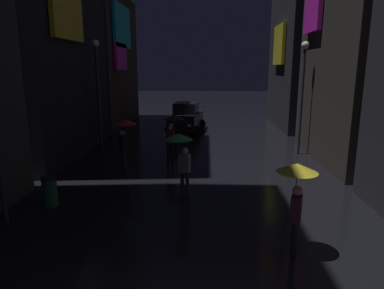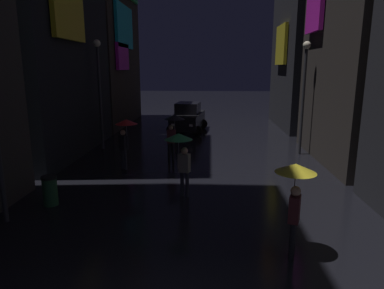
# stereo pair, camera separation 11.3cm
# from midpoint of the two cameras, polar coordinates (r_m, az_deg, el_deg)

# --- Properties ---
(building_left_far) EXTENTS (4.25, 8.89, 16.75)m
(building_left_far) POSITION_cam_midpoint_polar(r_m,az_deg,el_deg) (26.97, -15.36, 21.29)
(building_left_far) COLOR #2D2826
(building_left_far) RESTS_ON ground
(building_right_far) EXTENTS (4.25, 7.73, 15.71)m
(building_right_far) POSITION_cam_midpoint_polar(r_m,az_deg,el_deg) (26.04, 19.73, 20.17)
(building_right_far) COLOR black
(building_right_far) RESTS_ON ground
(pedestrian_foreground_left_red) EXTENTS (0.90, 0.90, 2.12)m
(pedestrian_foreground_left_red) POSITION_cam_midpoint_polar(r_m,az_deg,el_deg) (14.17, -10.82, 2.36)
(pedestrian_foreground_left_red) COLOR #2D2D38
(pedestrian_foreground_left_red) RESTS_ON ground
(pedestrian_midstreet_left_green) EXTENTS (0.90, 0.90, 2.12)m
(pedestrian_midstreet_left_green) POSITION_cam_midpoint_polar(r_m,az_deg,el_deg) (10.92, -1.63, -0.47)
(pedestrian_midstreet_left_green) COLOR #2D2D38
(pedestrian_midstreet_left_green) RESTS_ON ground
(pedestrian_midstreet_centre_black) EXTENTS (0.90, 0.90, 2.12)m
(pedestrian_midstreet_centre_black) POSITION_cam_midpoint_polar(r_m,az_deg,el_deg) (15.25, -2.91, 3.29)
(pedestrian_midstreet_centre_black) COLOR black
(pedestrian_midstreet_centre_black) RESTS_ON ground
(pedestrian_foreground_right_yellow) EXTENTS (0.90, 0.90, 2.12)m
(pedestrian_foreground_right_yellow) POSITION_cam_midpoint_polar(r_m,az_deg,el_deg) (7.84, 17.21, -6.37)
(pedestrian_foreground_right_yellow) COLOR black
(pedestrian_foreground_right_yellow) RESTS_ON ground
(car_distant) EXTENTS (2.57, 4.30, 1.92)m
(car_distant) POSITION_cam_midpoint_polar(r_m,az_deg,el_deg) (22.64, -0.53, 4.49)
(car_distant) COLOR black
(car_distant) RESTS_ON ground
(streetlamp_left_far) EXTENTS (0.36, 0.36, 5.51)m
(streetlamp_left_far) POSITION_cam_midpoint_polar(r_m,az_deg,el_deg) (18.07, -15.04, 10.01)
(streetlamp_left_far) COLOR #2D2D33
(streetlamp_left_far) RESTS_ON ground
(streetlamp_right_far) EXTENTS (0.36, 0.36, 5.35)m
(streetlamp_right_far) POSITION_cam_midpoint_polar(r_m,az_deg,el_deg) (17.19, 18.35, 9.40)
(streetlamp_right_far) COLOR #2D2D33
(streetlamp_right_far) RESTS_ON ground
(trash_bin) EXTENTS (0.46, 0.46, 0.93)m
(trash_bin) POSITION_cam_midpoint_polar(r_m,az_deg,el_deg) (11.43, -22.33, -7.11)
(trash_bin) COLOR #265933
(trash_bin) RESTS_ON ground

